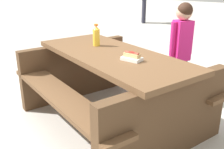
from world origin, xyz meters
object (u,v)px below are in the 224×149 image
object	(u,v)px
picnic_table	(112,82)
child_in_coat	(182,41)
soda_bottle	(96,36)
hotdog_tray	(132,57)

from	to	relation	value
picnic_table	child_in_coat	size ratio (longest dim) A/B	1.80
soda_bottle	hotdog_tray	distance (m)	0.65
soda_bottle	child_in_coat	bearing A→B (deg)	46.39
child_in_coat	picnic_table	bearing A→B (deg)	-113.25
child_in_coat	hotdog_tray	bearing A→B (deg)	-94.92
soda_bottle	hotdog_tray	bearing A→B (deg)	-21.28
picnic_table	hotdog_tray	distance (m)	0.45
picnic_table	hotdog_tray	xyz separation A→B (m)	(0.29, -0.09, 0.34)
hotdog_tray	soda_bottle	bearing A→B (deg)	158.72
soda_bottle	hotdog_tray	xyz separation A→B (m)	(0.60, -0.23, -0.08)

